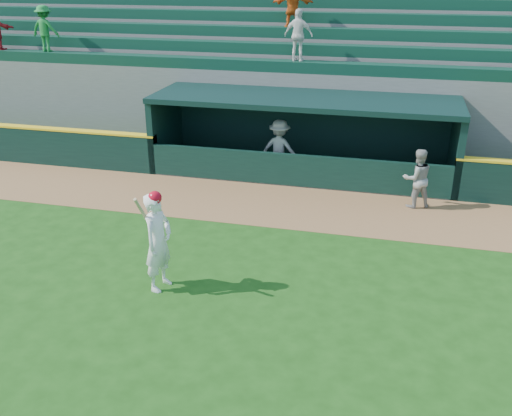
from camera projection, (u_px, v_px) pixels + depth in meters
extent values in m
plane|color=#194611|center=(237.00, 298.00, 11.47)|extent=(120.00, 120.00, 0.00)
cube|color=olive|center=(285.00, 206.00, 15.84)|extent=(40.00, 3.00, 0.01)
imported|color=#999894|center=(417.00, 178.00, 15.48)|extent=(0.98, 0.88, 1.65)
imported|color=#A6A6A1|center=(279.00, 149.00, 17.72)|extent=(1.24, 0.81, 1.82)
cube|color=#61615D|center=(302.00, 172.00, 18.33)|extent=(9.00, 2.60, 0.04)
cube|color=black|center=(166.00, 129.00, 18.91)|extent=(0.20, 2.60, 2.30)
cube|color=black|center=(456.00, 149.00, 16.87)|extent=(0.20, 2.60, 2.30)
cube|color=black|center=(309.00, 128.00, 19.05)|extent=(9.40, 0.20, 2.30)
cube|color=black|center=(304.00, 100.00, 17.41)|extent=(9.40, 2.80, 0.16)
cube|color=black|center=(295.00, 171.00, 17.06)|extent=(9.00, 0.16, 1.00)
cube|color=brown|center=(306.00, 158.00, 18.96)|extent=(8.40, 0.45, 0.10)
cube|color=slate|center=(312.00, 115.00, 19.40)|extent=(34.00, 0.85, 2.91)
cube|color=#0F3828|center=(314.00, 67.00, 18.65)|extent=(34.00, 0.60, 0.36)
cube|color=slate|center=(316.00, 103.00, 20.07)|extent=(34.00, 0.85, 3.36)
cube|color=#0F3828|center=(318.00, 50.00, 19.23)|extent=(34.00, 0.60, 0.36)
cube|color=slate|center=(320.00, 92.00, 20.74)|extent=(34.00, 0.85, 3.81)
cube|color=#0F3828|center=(322.00, 33.00, 19.81)|extent=(34.00, 0.60, 0.36)
cube|color=slate|center=(323.00, 82.00, 21.41)|extent=(34.00, 0.85, 4.26)
cube|color=#0F3828|center=(326.00, 18.00, 20.40)|extent=(34.00, 0.60, 0.36)
cube|color=slate|center=(326.00, 72.00, 22.08)|extent=(34.00, 0.85, 4.71)
cube|color=#0F3828|center=(329.00, 3.00, 20.98)|extent=(34.00, 0.60, 0.36)
cube|color=slate|center=(330.00, 63.00, 22.75)|extent=(34.00, 0.85, 5.16)
cube|color=slate|center=(332.00, 54.00, 23.42)|extent=(34.00, 0.85, 5.61)
cube|color=slate|center=(334.00, 52.00, 23.94)|extent=(34.50, 0.30, 5.61)
imported|color=white|center=(299.00, 35.00, 18.40)|extent=(1.01, 0.55, 1.63)
imported|color=#1B7930|center=(45.00, 29.00, 20.45)|extent=(1.06, 0.64, 1.60)
imported|color=#DA5818|center=(293.00, 4.00, 19.70)|extent=(1.47, 0.67, 1.52)
imported|color=white|center=(158.00, 242.00, 11.45)|extent=(0.63, 0.83, 2.07)
sphere|color=red|center=(155.00, 198.00, 11.07)|extent=(0.27, 0.27, 0.27)
cylinder|color=tan|center=(142.00, 212.00, 11.00)|extent=(0.13, 0.53, 0.76)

